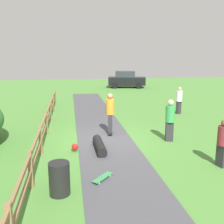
# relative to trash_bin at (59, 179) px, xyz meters

# --- Properties ---
(ground_plane) EXTENTS (60.00, 60.00, 0.00)m
(ground_plane) POSITION_rel_trash_bin_xyz_m (1.80, 4.33, -0.45)
(ground_plane) COLOR #4C8438
(asphalt_path) EXTENTS (2.40, 28.00, 0.02)m
(asphalt_path) POSITION_rel_trash_bin_xyz_m (1.80, 4.33, -0.44)
(asphalt_path) COLOR #47474C
(asphalt_path) RESTS_ON ground_plane
(wooden_fence) EXTENTS (0.12, 18.12, 1.10)m
(wooden_fence) POSITION_rel_trash_bin_xyz_m (-0.80, 4.33, 0.22)
(wooden_fence) COLOR olive
(wooden_fence) RESTS_ON ground_plane
(trash_bin) EXTENTS (0.56, 0.56, 0.90)m
(trash_bin) POSITION_rel_trash_bin_xyz_m (0.00, 0.00, 0.00)
(trash_bin) COLOR black
(trash_bin) RESTS_ON ground_plane
(skater_riding) EXTENTS (0.44, 0.82, 1.93)m
(skater_riding) POSITION_rel_trash_bin_xyz_m (2.16, 5.10, 0.65)
(skater_riding) COLOR black
(skater_riding) RESTS_ON asphalt_path
(skater_fallen) EXTENTS (1.29, 1.69, 0.36)m
(skater_fallen) POSITION_rel_trash_bin_xyz_m (1.35, 3.08, -0.25)
(skater_fallen) COLOR black
(skater_fallen) RESTS_ON asphalt_path
(skateboard_loose) EXTENTS (0.69, 0.72, 0.08)m
(skateboard_loose) POSITION_rel_trash_bin_xyz_m (1.23, 0.59, -0.36)
(skateboard_loose) COLOR #338C4C
(skateboard_loose) RESTS_ON asphalt_path
(bystander_maroon) EXTENTS (0.47, 0.47, 1.62)m
(bystander_maroon) POSITION_rel_trash_bin_xyz_m (5.28, 0.92, 0.44)
(bystander_maroon) COLOR #2D2D33
(bystander_maroon) RESTS_ON ground_plane
(bystander_green) EXTENTS (0.44, 0.44, 1.83)m
(bystander_green) POSITION_rel_trash_bin_xyz_m (4.55, 3.71, 0.57)
(bystander_green) COLOR #2D2D33
(bystander_green) RESTS_ON ground_plane
(bystander_white) EXTENTS (0.53, 0.53, 1.73)m
(bystander_white) POSITION_rel_trash_bin_xyz_m (7.16, 8.73, 0.50)
(bystander_white) COLOR #2D2D33
(bystander_white) RESTS_ON ground_plane
(parked_car_black) EXTENTS (4.47, 2.69, 1.92)m
(parked_car_black) POSITION_rel_trash_bin_xyz_m (6.81, 22.59, 0.51)
(parked_car_black) COLOR black
(parked_car_black) RESTS_ON ground_plane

